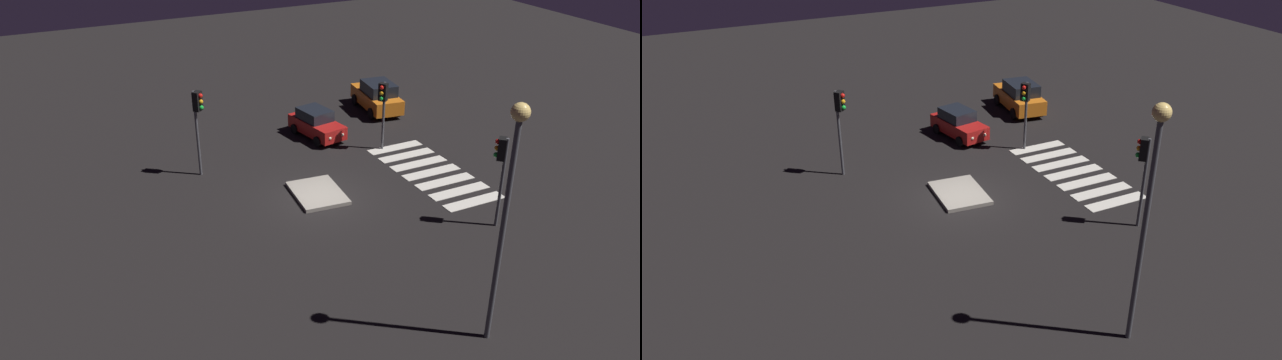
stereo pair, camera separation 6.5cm
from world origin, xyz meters
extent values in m
plane|color=black|center=(0.00, 0.00, 0.00)|extent=(80.00, 80.00, 0.00)
cube|color=gray|center=(0.42, -0.08, 0.09)|extent=(3.18, 2.50, 0.18)
cube|color=orange|center=(8.99, -8.44, 0.74)|extent=(4.50, 2.39, 0.88)
cube|color=black|center=(8.73, -8.41, 1.54)|extent=(2.40, 1.95, 0.71)
cylinder|color=black|center=(10.43, -7.72, 0.35)|extent=(0.72, 0.34, 0.69)
cylinder|color=black|center=(10.20, -9.51, 0.35)|extent=(0.72, 0.34, 0.69)
cylinder|color=black|center=(7.79, -7.38, 0.35)|extent=(0.72, 0.34, 0.69)
cylinder|color=black|center=(7.56, -9.17, 0.35)|extent=(0.72, 0.34, 0.69)
sphere|color=#F2EABF|center=(11.15, -8.21, 0.74)|extent=(0.23, 0.23, 0.23)
sphere|color=#F2EABF|center=(11.02, -9.22, 0.74)|extent=(0.23, 0.23, 0.23)
cube|color=red|center=(6.77, -3.16, 0.63)|extent=(3.87, 2.17, 0.75)
cube|color=black|center=(6.99, -3.12, 1.31)|extent=(2.09, 1.72, 0.61)
cylinder|color=black|center=(5.78, -4.11, 0.29)|extent=(0.62, 0.31, 0.59)
cylinder|color=black|center=(5.52, -2.59, 0.29)|extent=(0.62, 0.31, 0.59)
cylinder|color=black|center=(8.01, -3.73, 0.29)|extent=(0.62, 0.31, 0.59)
cylinder|color=black|center=(7.76, -2.21, 0.29)|extent=(0.62, 0.31, 0.59)
sphere|color=#F2EABF|center=(5.07, -3.89, 0.63)|extent=(0.20, 0.20, 0.20)
sphere|color=#F2EABF|center=(4.93, -3.04, 0.63)|extent=(0.20, 0.20, 0.20)
cylinder|color=#47474C|center=(3.65, -5.62, 1.91)|extent=(0.14, 0.14, 3.82)
cube|color=black|center=(3.55, -5.47, 3.34)|extent=(0.54, 0.51, 0.96)
sphere|color=red|center=(3.44, -5.30, 3.64)|extent=(0.22, 0.22, 0.22)
sphere|color=orange|center=(3.44, -5.30, 3.34)|extent=(0.22, 0.22, 0.22)
sphere|color=green|center=(3.44, -5.30, 3.04)|extent=(0.22, 0.22, 0.22)
cylinder|color=#47474C|center=(-5.56, -5.81, 2.06)|extent=(0.14, 0.14, 4.12)
cube|color=black|center=(-5.44, -5.68, 3.64)|extent=(0.54, 0.54, 0.96)
sphere|color=red|center=(-5.30, -5.54, 3.94)|extent=(0.22, 0.22, 0.22)
sphere|color=orange|center=(-5.30, -5.54, 3.64)|extent=(0.22, 0.22, 0.22)
sphere|color=green|center=(-5.30, -5.54, 3.34)|extent=(0.22, 0.22, 0.22)
cylinder|color=#47474C|center=(5.00, 4.26, 2.22)|extent=(0.14, 0.14, 4.44)
cube|color=black|center=(4.86, 4.14, 3.96)|extent=(0.53, 0.54, 0.96)
sphere|color=red|center=(4.71, 4.02, 4.26)|extent=(0.22, 0.22, 0.22)
sphere|color=orange|center=(4.71, 4.02, 3.96)|extent=(0.22, 0.22, 0.22)
sphere|color=green|center=(4.71, 4.02, 3.66)|extent=(0.22, 0.22, 0.22)
cylinder|color=#47474C|center=(-11.12, -0.74, 3.93)|extent=(0.18, 0.18, 7.85)
sphere|color=#F9D172|center=(-11.12, -0.74, 8.03)|extent=(0.56, 0.56, 0.56)
cube|color=silver|center=(-3.45, -6.35, 0.01)|extent=(0.70, 3.20, 0.02)
cube|color=silver|center=(-2.30, -6.35, 0.01)|extent=(0.70, 3.20, 0.02)
cube|color=silver|center=(-1.15, -6.35, 0.01)|extent=(0.70, 3.20, 0.02)
cube|color=silver|center=(0.00, -6.35, 0.01)|extent=(0.70, 3.20, 0.02)
cube|color=silver|center=(1.15, -6.35, 0.01)|extent=(0.70, 3.20, 0.02)
cube|color=silver|center=(2.30, -6.35, 0.01)|extent=(0.70, 3.20, 0.02)
cube|color=silver|center=(3.45, -6.35, 0.01)|extent=(0.70, 3.20, 0.02)
camera|label=1|loc=(-23.53, 11.65, 14.38)|focal=35.68mm
camera|label=2|loc=(-23.56, 11.59, 14.38)|focal=35.68mm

